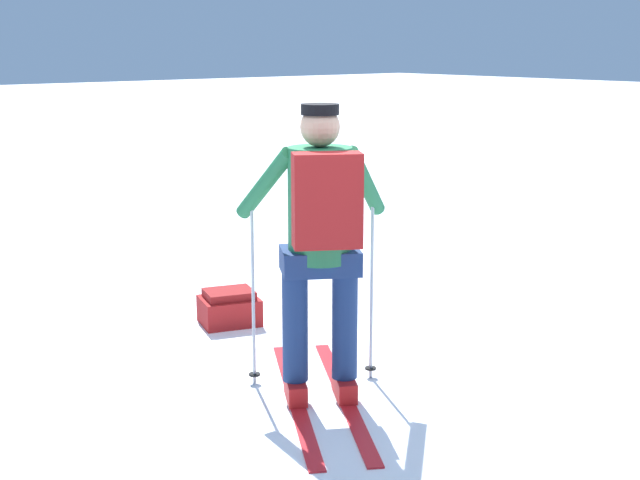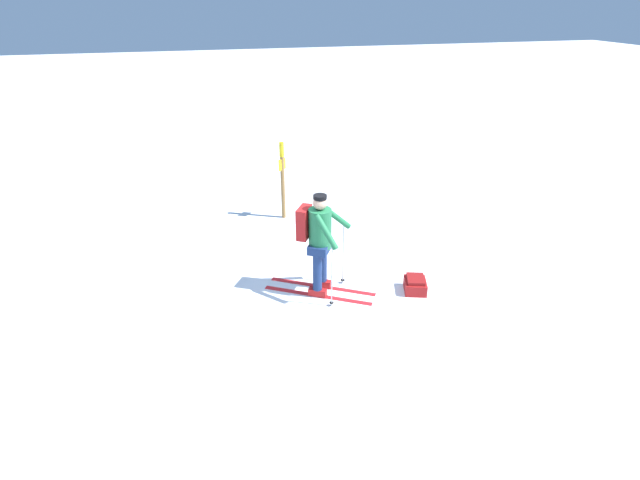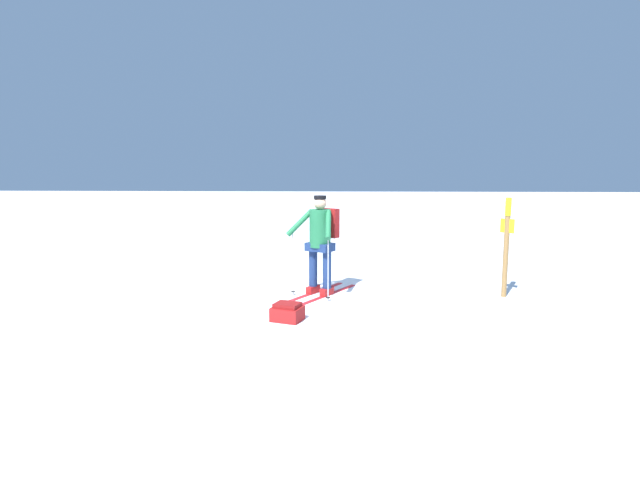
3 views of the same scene
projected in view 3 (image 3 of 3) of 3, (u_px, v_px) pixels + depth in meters
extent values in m
plane|color=white|center=(308.00, 295.00, 8.72)|extent=(80.00, 80.00, 0.00)
cube|color=red|center=(327.00, 295.00, 8.70)|extent=(1.62, 1.04, 0.01)
cube|color=red|center=(327.00, 291.00, 8.69)|extent=(0.31, 0.25, 0.12)
cylinder|color=navy|center=(327.00, 268.00, 8.64)|extent=(0.15, 0.15, 0.72)
cube|color=red|center=(313.00, 293.00, 8.87)|extent=(1.62, 1.04, 0.01)
cube|color=red|center=(313.00, 289.00, 8.86)|extent=(0.31, 0.25, 0.12)
cylinder|color=navy|center=(313.00, 266.00, 8.80)|extent=(0.15, 0.15, 0.72)
cube|color=navy|center=(320.00, 247.00, 8.67)|extent=(0.50, 0.54, 0.14)
cylinder|color=#1E663D|center=(320.00, 228.00, 8.62)|extent=(0.37, 0.37, 0.65)
sphere|color=tan|center=(320.00, 203.00, 8.56)|extent=(0.22, 0.22, 0.22)
cylinder|color=black|center=(320.00, 197.00, 8.54)|extent=(0.21, 0.21, 0.06)
cube|color=maroon|center=(328.00, 223.00, 8.83)|extent=(0.33, 0.40, 0.51)
cylinder|color=#B2B7BC|center=(328.00, 267.00, 8.26)|extent=(0.02, 0.02, 1.15)
cylinder|color=black|center=(328.00, 298.00, 8.33)|extent=(0.07, 0.07, 0.01)
cylinder|color=#1E663D|center=(328.00, 225.00, 8.29)|extent=(0.51, 0.10, 0.47)
cylinder|color=#B2B7BC|center=(293.00, 263.00, 8.66)|extent=(0.02, 0.02, 1.15)
cylinder|color=black|center=(293.00, 292.00, 8.73)|extent=(0.07, 0.07, 0.01)
cylinder|color=#1E663D|center=(300.00, 223.00, 8.62)|extent=(0.30, 0.49, 0.47)
cube|color=maroon|center=(287.00, 314.00, 7.26)|extent=(0.47, 0.51, 0.20)
cube|color=maroon|center=(287.00, 305.00, 7.24)|extent=(0.38, 0.42, 0.06)
cylinder|color=olive|center=(506.00, 248.00, 8.50)|extent=(0.09, 0.09, 1.71)
cylinder|color=yellow|center=(508.00, 207.00, 8.40)|extent=(0.10, 0.10, 0.31)
cube|color=yellow|center=(507.00, 226.00, 8.45)|extent=(0.18, 0.19, 0.24)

